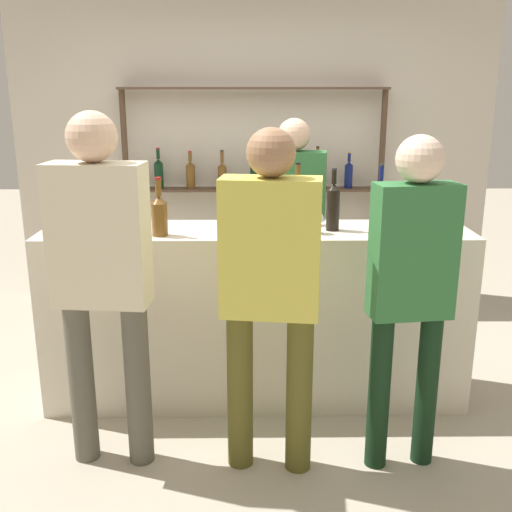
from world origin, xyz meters
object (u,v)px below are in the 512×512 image
at_px(counter_bottle_4, 423,207).
at_px(server_behind_counter, 293,219).
at_px(counter_bottle_2, 333,206).
at_px(customer_right, 411,278).
at_px(counter_bottle_0, 380,200).
at_px(customer_left, 101,267).
at_px(counter_bottle_3, 297,200).
at_px(wine_glass, 319,214).
at_px(ice_bucket, 244,210).
at_px(counter_bottle_1, 159,214).
at_px(customer_center, 270,280).

distance_m(counter_bottle_4, server_behind_counter, 1.02).
relative_size(counter_bottle_2, customer_right, 0.22).
height_order(counter_bottle_0, customer_left, customer_left).
distance_m(counter_bottle_3, server_behind_counter, 0.60).
bearing_deg(wine_glass, customer_left, -153.28).
distance_m(ice_bucket, customer_right, 1.11).
bearing_deg(wine_glass, ice_bucket, 161.92).
distance_m(counter_bottle_1, counter_bottle_4, 1.51).
bearing_deg(customer_left, counter_bottle_3, -45.58).
relative_size(wine_glass, ice_bucket, 0.75).
relative_size(ice_bucket, server_behind_counter, 0.13).
xyz_separation_m(counter_bottle_2, counter_bottle_3, (-0.19, 0.17, 0.00)).
relative_size(counter_bottle_0, counter_bottle_4, 1.05).
relative_size(ice_bucket, customer_right, 0.13).
xyz_separation_m(counter_bottle_3, customer_left, (-1.00, -0.81, -0.17)).
xyz_separation_m(counter_bottle_1, customer_center, (0.60, -0.58, -0.20)).
distance_m(counter_bottle_0, counter_bottle_3, 0.50).
height_order(ice_bucket, server_behind_counter, server_behind_counter).
bearing_deg(counter_bottle_0, counter_bottle_3, -177.76).
bearing_deg(ice_bucket, counter_bottle_1, -159.54).
bearing_deg(counter_bottle_4, counter_bottle_1, -175.29).
relative_size(counter_bottle_1, server_behind_counter, 0.20).
height_order(counter_bottle_1, server_behind_counter, server_behind_counter).
bearing_deg(counter_bottle_2, customer_right, -67.36).
bearing_deg(counter_bottle_3, counter_bottle_2, -41.05).
distance_m(counter_bottle_3, customer_right, 1.00).
relative_size(counter_bottle_0, customer_left, 0.20).
distance_m(counter_bottle_0, customer_left, 1.72).
xyz_separation_m(wine_glass, customer_center, (-0.29, -0.62, -0.19)).
height_order(counter_bottle_1, customer_right, customer_right).
relative_size(counter_bottle_4, customer_center, 0.20).
xyz_separation_m(counter_bottle_3, server_behind_counter, (0.01, 0.55, -0.23)).
height_order(counter_bottle_1, wine_glass, counter_bottle_1).
distance_m(counter_bottle_0, counter_bottle_1, 1.33).
height_order(wine_glass, customer_right, customer_right).
bearing_deg(wine_glass, counter_bottle_2, 43.06).
bearing_deg(counter_bottle_4, counter_bottle_0, 138.53).
height_order(counter_bottle_0, customer_center, customer_center).
relative_size(counter_bottle_3, wine_glass, 2.33).
bearing_deg(customer_right, counter_bottle_0, -8.68).
bearing_deg(counter_bottle_3, ice_bucket, -160.39).
distance_m(wine_glass, ice_bucket, 0.45).
xyz_separation_m(customer_right, customer_left, (-1.48, 0.05, 0.05)).
bearing_deg(counter_bottle_4, wine_glass, -171.78).
relative_size(counter_bottle_2, server_behind_counter, 0.22).
height_order(counter_bottle_4, customer_left, customer_left).
xyz_separation_m(counter_bottle_1, customer_right, (1.27, -0.57, -0.19)).
distance_m(counter_bottle_3, customer_center, 0.92).
distance_m(counter_bottle_0, wine_glass, 0.49).
bearing_deg(server_behind_counter, customer_right, 27.04).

